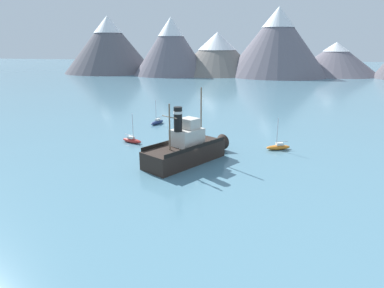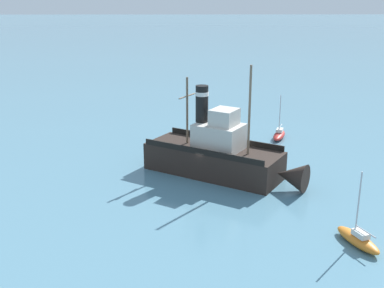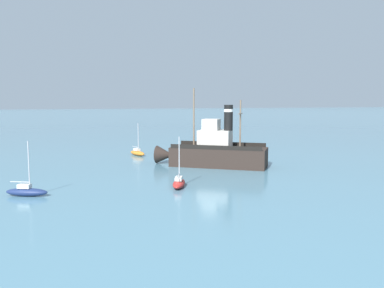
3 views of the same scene
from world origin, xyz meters
name	(u,v)px [view 2 (image 2 of 3)]	position (x,y,z in m)	size (l,w,h in m)	color
ground_plane	(209,177)	(0.00, 0.00, 0.00)	(600.00, 600.00, 0.00)	teal
old_tugboat	(220,155)	(-0.52, 0.92, 1.83)	(10.45, 14.02, 9.90)	#2D231E
sailboat_red	(279,135)	(-11.40, 8.24, 0.43)	(3.94, 2.38, 4.90)	#B22823
sailboat_orange	(358,239)	(11.92, 8.96, 0.43)	(3.94, 2.39, 4.90)	orange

